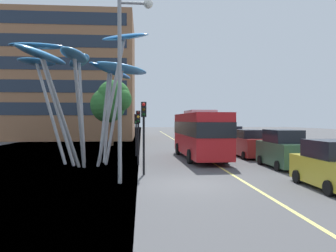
# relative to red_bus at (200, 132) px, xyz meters

# --- Properties ---
(ground) EXTENTS (120.00, 240.00, 0.10)m
(ground) POSITION_rel_red_bus_xyz_m (-2.74, -9.78, -2.03)
(ground) COLOR #4C4C4F
(red_bus) EXTENTS (2.94, 10.06, 3.63)m
(red_bus) POSITION_rel_red_bus_xyz_m (0.00, 0.00, 0.00)
(red_bus) COLOR red
(red_bus) RESTS_ON ground
(leaf_sculpture) EXTENTS (9.32, 10.03, 8.20)m
(leaf_sculpture) POSITION_rel_red_bus_xyz_m (-7.88, -2.99, 4.26)
(leaf_sculpture) COLOR #9EA0A5
(leaf_sculpture) RESTS_ON ground
(traffic_light_kerb_near) EXTENTS (0.28, 0.42, 3.86)m
(traffic_light_kerb_near) POSITION_rel_red_bus_xyz_m (-4.22, -7.09, 0.81)
(traffic_light_kerb_near) COLOR black
(traffic_light_kerb_near) RESTS_ON ground
(traffic_light_kerb_far) EXTENTS (0.28, 0.42, 3.51)m
(traffic_light_kerb_far) POSITION_rel_red_bus_xyz_m (-4.55, -3.18, 0.57)
(traffic_light_kerb_far) COLOR black
(traffic_light_kerb_far) RESTS_ON ground
(traffic_light_island_mid) EXTENTS (0.28, 0.42, 3.39)m
(traffic_light_island_mid) POSITION_rel_red_bus_xyz_m (-4.77, 2.14, 0.48)
(traffic_light_island_mid) COLOR black
(traffic_light_island_mid) RESTS_ON ground
(traffic_light_opposite) EXTENTS (0.28, 0.42, 3.54)m
(traffic_light_opposite) POSITION_rel_red_bus_xyz_m (-4.61, 7.52, 0.58)
(traffic_light_opposite) COLOR black
(traffic_light_opposite) RESTS_ON ground
(car_parked_near) EXTENTS (2.10, 4.21, 2.05)m
(car_parked_near) POSITION_rel_red_bus_xyz_m (3.76, -11.17, -1.02)
(car_parked_near) COLOR gold
(car_parked_near) RESTS_ON ground
(car_parked_mid) EXTENTS (2.00, 4.49, 2.32)m
(car_parked_mid) POSITION_rel_red_bus_xyz_m (4.28, -4.95, -0.90)
(car_parked_mid) COLOR #2D5138
(car_parked_mid) RESTS_ON ground
(car_parked_far) EXTENTS (1.91, 4.51, 2.16)m
(car_parked_far) POSITION_rel_red_bus_xyz_m (4.00, 0.57, -0.95)
(car_parked_far) COLOR maroon
(car_parked_far) RESTS_ON ground
(car_side_street) EXTENTS (1.96, 4.60, 2.31)m
(car_side_street) POSITION_rel_red_bus_xyz_m (4.24, 6.98, -0.90)
(car_side_street) COLOR navy
(car_side_street) RESTS_ON ground
(car_far_side) EXTENTS (2.05, 4.09, 2.34)m
(car_far_side) POSITION_rel_red_bus_xyz_m (4.16, 12.50, -0.89)
(car_far_side) COLOR navy
(car_far_side) RESTS_ON ground
(street_lamp) EXTENTS (1.62, 0.44, 8.46)m
(street_lamp) POSITION_rel_red_bus_xyz_m (-5.00, -9.29, 3.33)
(street_lamp) COLOR gray
(street_lamp) RESTS_ON ground
(tree_pavement_near) EXTENTS (4.64, 4.34, 7.39)m
(tree_pavement_near) POSITION_rel_red_bus_xyz_m (-7.67, 12.92, 3.08)
(tree_pavement_near) COLOR brown
(tree_pavement_near) RESTS_ON ground
(backdrop_building) EXTENTS (24.57, 15.99, 18.24)m
(backdrop_building) POSITION_rel_red_bus_xyz_m (-17.87, 28.95, 7.14)
(backdrop_building) COLOR #8E6042
(backdrop_building) RESTS_ON ground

